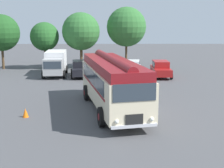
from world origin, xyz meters
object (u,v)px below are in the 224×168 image
(vintage_bus, at_px, (112,81))
(car_mid_right, at_px, (132,69))
(car_far_right, at_px, (161,69))
(car_mid_left, at_px, (107,67))
(traffic_cone, at_px, (25,113))
(car_near_left, at_px, (80,69))
(box_van, at_px, (55,62))

(vintage_bus, relative_size, car_mid_right, 2.37)
(car_far_right, bearing_deg, car_mid_right, 175.49)
(car_mid_left, xyz_separation_m, traffic_cone, (-4.78, -14.74, -0.57))
(car_near_left, relative_size, car_mid_right, 1.00)
(car_near_left, xyz_separation_m, car_mid_right, (5.34, -0.01, 0.00))
(vintage_bus, relative_size, car_near_left, 2.37)
(vintage_bus, height_order, car_far_right, vintage_bus)
(vintage_bus, bearing_deg, traffic_cone, -163.07)
(vintage_bus, bearing_deg, car_near_left, 104.73)
(car_mid_right, relative_size, traffic_cone, 7.95)
(car_mid_left, bearing_deg, box_van, 177.88)
(car_near_left, bearing_deg, car_mid_left, 16.76)
(box_van, relative_size, traffic_cone, 10.69)
(box_van, bearing_deg, car_mid_right, -7.47)
(car_near_left, height_order, traffic_cone, car_near_left)
(car_far_right, bearing_deg, car_mid_left, 168.84)
(car_mid_right, height_order, box_van, box_van)
(car_mid_right, bearing_deg, car_mid_left, 161.46)
(vintage_bus, distance_m, car_near_left, 12.77)
(car_mid_left, relative_size, traffic_cone, 7.94)
(vintage_bus, relative_size, car_mid_left, 2.38)
(vintage_bus, distance_m, car_mid_right, 12.52)
(car_near_left, bearing_deg, car_far_right, -1.67)
(vintage_bus, xyz_separation_m, traffic_cone, (-5.21, -1.59, -1.62))
(car_far_right, distance_m, box_van, 11.11)
(car_mid_right, relative_size, car_far_right, 1.04)
(car_mid_left, relative_size, car_mid_right, 1.00)
(box_van, bearing_deg, vintage_bus, -65.99)
(vintage_bus, distance_m, car_far_right, 13.13)
(car_mid_left, bearing_deg, car_mid_right, -18.54)
(car_mid_left, distance_m, car_far_right, 5.61)
(car_mid_left, xyz_separation_m, car_far_right, (5.51, -1.09, 0.00))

